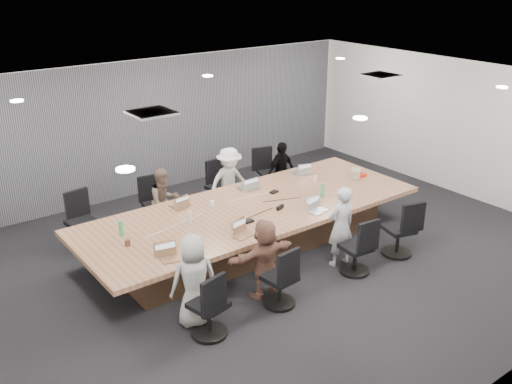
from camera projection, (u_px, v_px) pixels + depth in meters
floor at (270, 257)px, 9.57m from camera, size 10.00×8.00×0.00m
ceiling at (272, 92)px, 8.52m from camera, size 10.00×8.00×0.00m
wall_back at (154, 125)px, 12.01m from camera, size 10.00×0.00×2.80m
wall_front at (503, 285)px, 6.07m from camera, size 10.00×0.00×2.80m
wall_right at (460, 128)px, 11.82m from camera, size 0.00×8.00×2.80m
curtain at (156, 126)px, 11.95m from camera, size 9.80×0.04×2.80m
conference_table at (253, 225)px, 9.79m from camera, size 6.00×2.20×0.74m
chair_0 at (82, 227)px, 9.74m from camera, size 0.60×0.60×0.79m
chair_1 at (156, 209)px, 10.53m from camera, size 0.54×0.54×0.73m
chair_2 at (220, 191)px, 11.31m from camera, size 0.57×0.57×0.77m
chair_3 at (270, 176)px, 12.01m from camera, size 0.68×0.68×0.81m
chair_4 at (209, 310)px, 7.44m from camera, size 0.61×0.61×0.76m
chair_5 at (280, 282)px, 8.11m from camera, size 0.54×0.54×0.73m
chair_6 at (356, 252)px, 8.96m from camera, size 0.55×0.55×0.74m
chair_7 at (398, 233)px, 9.52m from camera, size 0.65×0.65×0.79m
person_1 at (164, 202)px, 10.17m from camera, size 0.64×0.52×1.25m
laptop_1 at (179, 205)px, 9.72m from camera, size 0.33×0.25×0.02m
person_2 at (229, 182)px, 10.94m from camera, size 0.91×0.55×1.36m
laptop_2 at (246, 187)px, 10.50m from camera, size 0.36×0.25×0.02m
person_3 at (281, 171)px, 11.67m from camera, size 0.77×0.42×1.24m
laptop_3 at (299, 173)px, 11.21m from camera, size 0.32×0.25×0.02m
person_4 at (194, 280)px, 7.59m from camera, size 0.72×0.55×1.32m
laptop_4 at (173, 258)px, 7.97m from camera, size 0.37×0.30×0.02m
person_5 at (265, 258)px, 8.28m from camera, size 1.13×0.40×1.21m
laptop_5 at (243, 236)px, 8.63m from camera, size 0.34×0.27×0.02m
person_6 at (341, 226)px, 9.11m from camera, size 0.53×0.38×1.35m
laptop_6 at (318, 211)px, 9.49m from camera, size 0.37×0.29×0.02m
bottle_green_left at (121, 228)px, 8.62m from camera, size 0.09×0.09×0.24m
bottle_green_right at (323, 190)px, 10.07m from camera, size 0.08×0.08×0.24m
bottle_clear at (190, 217)px, 9.04m from camera, size 0.07×0.07×0.20m
cup_white_far at (212, 204)px, 9.67m from camera, size 0.10×0.10×0.10m
cup_white_near at (315, 178)px, 10.83m from camera, size 0.08×0.08×0.09m
mug_brown at (127, 243)px, 8.33m from camera, size 0.11×0.11×0.10m
mic_left at (248, 221)px, 9.10m from camera, size 0.16×0.11×0.03m
mic_right at (274, 192)px, 10.26m from camera, size 0.17×0.14×0.03m
stapler at (280, 207)px, 9.57m from camera, size 0.18×0.10×0.06m
canvas_bag at (356, 173)px, 11.01m from camera, size 0.31×0.30×0.15m
snack_packet at (361, 175)px, 11.05m from camera, size 0.20×0.14×0.04m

